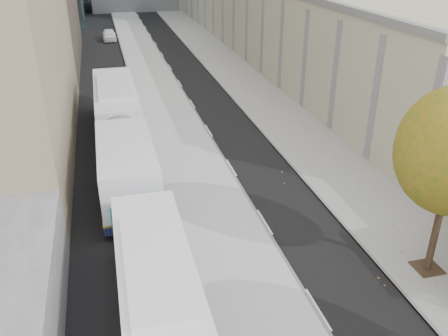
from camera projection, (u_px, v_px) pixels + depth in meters
name	position (u px, v px, depth m)	size (l,w,h in m)	color
bus_platform	(166.00, 109.00, 36.64)	(4.25, 150.00, 0.15)	silver
sidewalk	(264.00, 101.00, 38.44)	(4.75, 150.00, 0.08)	gray
building_tan	(276.00, 2.00, 64.40)	(18.00, 92.00, 8.00)	tan
bus_far	(120.00, 129.00, 28.48)	(2.81, 18.66, 3.11)	white
distant_car	(109.00, 35.00, 60.41)	(1.65, 4.10, 1.40)	white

